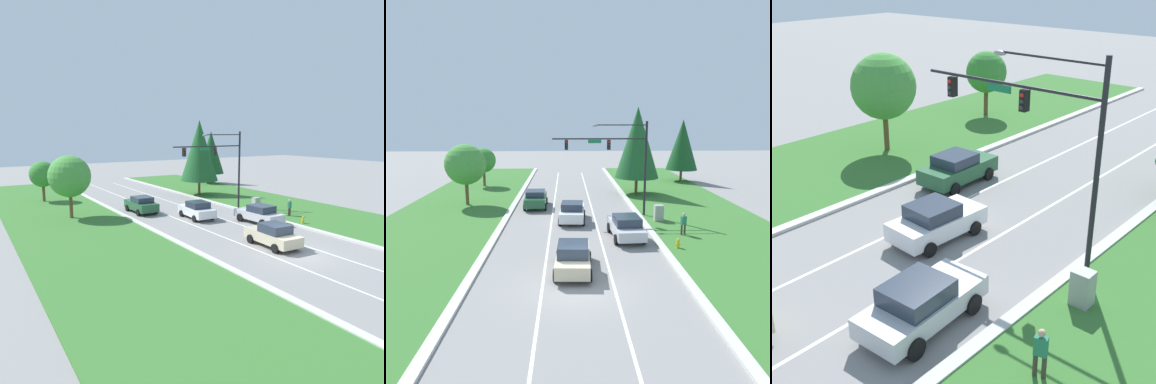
% 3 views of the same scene
% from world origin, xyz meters
% --- Properties ---
extents(ground_plane, '(160.00, 160.00, 0.00)m').
position_xyz_m(ground_plane, '(0.00, 0.00, 0.00)').
color(ground_plane, gray).
extents(curb_strip_right, '(0.50, 90.00, 0.15)m').
position_xyz_m(curb_strip_right, '(5.65, 0.00, 0.07)').
color(curb_strip_right, beige).
rests_on(curb_strip_right, ground_plane).
extents(curb_strip_left, '(0.50, 90.00, 0.15)m').
position_xyz_m(curb_strip_left, '(-5.65, 0.00, 0.07)').
color(curb_strip_left, beige).
rests_on(curb_strip_left, ground_plane).
extents(lane_stripe_inner_left, '(0.14, 81.00, 0.01)m').
position_xyz_m(lane_stripe_inner_left, '(-1.80, 0.00, 0.00)').
color(lane_stripe_inner_left, white).
rests_on(lane_stripe_inner_left, ground_plane).
extents(lane_stripe_inner_right, '(0.14, 81.00, 0.01)m').
position_xyz_m(lane_stripe_inner_right, '(1.80, 0.00, 0.00)').
color(lane_stripe_inner_right, white).
rests_on(lane_stripe_inner_right, ground_plane).
extents(traffic_signal_mast, '(7.97, 0.41, 8.10)m').
position_xyz_m(traffic_signal_mast, '(3.89, 13.94, 5.39)').
color(traffic_signal_mast, black).
rests_on(traffic_signal_mast, ground_plane).
extents(champagne_sedan, '(2.17, 4.35, 1.67)m').
position_xyz_m(champagne_sedan, '(-0.22, 2.13, 0.83)').
color(champagne_sedan, beige).
rests_on(champagne_sedan, ground_plane).
extents(forest_sedan, '(2.15, 4.40, 1.65)m').
position_xyz_m(forest_sedan, '(-3.48, 17.50, 0.84)').
color(forest_sedan, '#235633').
rests_on(forest_sedan, ground_plane).
extents(silver_sedan, '(2.30, 4.65, 1.65)m').
position_xyz_m(silver_sedan, '(3.61, 7.85, 0.84)').
color(silver_sedan, silver).
rests_on(silver_sedan, ground_plane).
extents(white_sedan, '(2.29, 4.30, 1.63)m').
position_xyz_m(white_sedan, '(-0.10, 12.37, 0.82)').
color(white_sedan, white).
rests_on(white_sedan, ground_plane).
extents(utility_cabinet, '(0.70, 0.60, 1.37)m').
position_xyz_m(utility_cabinet, '(6.96, 12.12, 0.68)').
color(utility_cabinet, '#9E9E99').
rests_on(utility_cabinet, ground_plane).
extents(pedestrian, '(0.43, 0.32, 1.69)m').
position_xyz_m(pedestrian, '(7.82, 8.29, 0.94)').
color(pedestrian, '#42382D').
rests_on(pedestrian, ground_plane).
extents(fire_hydrant, '(0.34, 0.20, 0.70)m').
position_xyz_m(fire_hydrant, '(6.63, 5.52, 0.34)').
color(fire_hydrant, gold).
rests_on(fire_hydrant, ground_plane).
extents(conifer_near_right_tree, '(4.11, 4.11, 8.20)m').
position_xyz_m(conifer_near_right_tree, '(14.71, 31.63, 4.91)').
color(conifer_near_right_tree, brown).
rests_on(conifer_near_right_tree, ground_plane).
extents(oak_near_left_tree, '(2.99, 2.99, 4.76)m').
position_xyz_m(oak_near_left_tree, '(-10.73, 28.77, 3.24)').
color(oak_near_left_tree, brown).
rests_on(oak_near_left_tree, ground_plane).
extents(conifer_far_right_tree, '(4.77, 4.77, 9.55)m').
position_xyz_m(conifer_far_right_tree, '(7.16, 23.24, 5.73)').
color(conifer_far_right_tree, brown).
rests_on(conifer_far_right_tree, ground_plane).
extents(oak_far_left_tree, '(3.88, 3.88, 5.94)m').
position_xyz_m(oak_far_left_tree, '(-10.18, 18.46, 3.98)').
color(oak_far_left_tree, brown).
rests_on(oak_far_left_tree, ground_plane).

